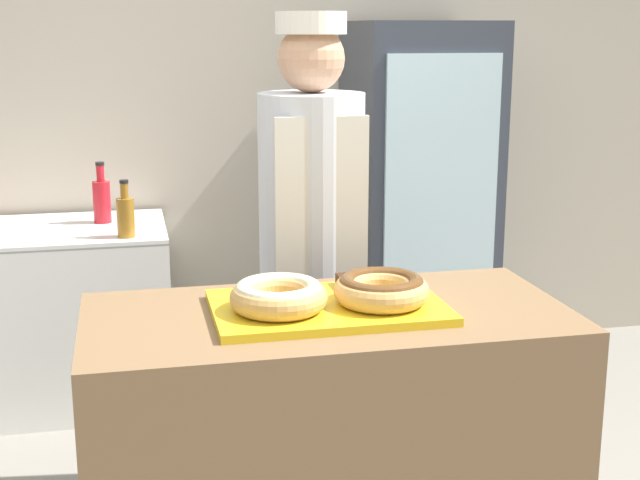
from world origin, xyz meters
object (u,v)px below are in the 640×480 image
baker_person (312,250)px  bottle_amber (126,215)px  brownie_back_right (356,281)px  chest_freezer (52,315)px  donut_light_glaze (279,295)px  brownie_back_left (278,286)px  bottle_red (102,199)px  beverage_fridge (418,203)px  serving_tray (328,307)px  donut_chocolate_glaze (381,288)px

baker_person → bottle_amber: baker_person is taller
brownie_back_right → chest_freezer: brownie_back_right is taller
donut_light_glaze → brownie_back_left: size_ratio=2.67×
bottle_red → beverage_fridge: bearing=-3.3°
brownie_back_right → beverage_fridge: size_ratio=0.06×
beverage_fridge → brownie_back_left: bearing=-121.1°
serving_tray → beverage_fridge: bearing=64.0°
serving_tray → brownie_back_left: 0.18m
serving_tray → brownie_back_right: brownie_back_right is taller
brownie_back_right → beverage_fridge: beverage_fridge is taller
baker_person → bottle_amber: 1.03m
baker_person → bottle_red: bearing=123.1°
serving_tray → baker_person: 0.69m
bottle_amber → chest_freezer: bearing=145.3°
brownie_back_right → bottle_red: bearing=114.3°
beverage_fridge → bottle_red: 1.48m
brownie_back_right → beverage_fridge: bearing=65.4°
donut_light_glaze → beverage_fridge: size_ratio=0.15×
donut_chocolate_glaze → brownie_back_right: size_ratio=2.67×
brownie_back_left → bottle_amber: bottle_amber is taller
brownie_back_left → brownie_back_right: bearing=0.0°
beverage_fridge → bottle_red: size_ratio=6.17×
brownie_back_right → chest_freezer: size_ratio=0.09×
donut_light_glaze → brownie_back_left: 0.18m
beverage_fridge → bottle_red: bearing=176.7°
baker_person → chest_freezer: (-0.98, 1.05, -0.51)m
brownie_back_right → bottle_amber: 1.50m
beverage_fridge → bottle_amber: (-1.38, -0.24, 0.05)m
donut_light_glaze → donut_chocolate_glaze: same height
chest_freezer → brownie_back_left: bearing=-64.2°
bottle_amber → beverage_fridge: bearing=9.7°
serving_tray → donut_light_glaze: size_ratio=2.41×
brownie_back_left → baker_person: bearing=68.3°
donut_chocolate_glaze → chest_freezer: (-1.03, 1.76, -0.57)m
donut_light_glaze → bottle_red: bottle_red is taller
serving_tray → chest_freezer: serving_tray is taller
baker_person → bottle_amber: bearing=128.1°
donut_light_glaze → donut_chocolate_glaze: 0.29m
brownie_back_right → beverage_fridge: (0.73, 1.58, -0.10)m
bottle_amber → donut_light_glaze: bearing=-75.5°
donut_light_glaze → brownie_back_right: size_ratio=2.67×
baker_person → bottle_amber: (-0.63, 0.81, -0.01)m
serving_tray → donut_light_glaze: (-0.14, -0.03, 0.06)m
brownie_back_left → bottle_red: 1.75m
donut_chocolate_glaze → bottle_amber: bearing=114.0°
bottle_red → serving_tray: bearing=-70.6°
baker_person → bottle_red: size_ratio=6.25×
serving_tray → donut_chocolate_glaze: (0.14, -0.03, 0.06)m
brownie_back_left → beverage_fridge: (0.96, 1.58, -0.10)m
beverage_fridge → bottle_amber: 1.40m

